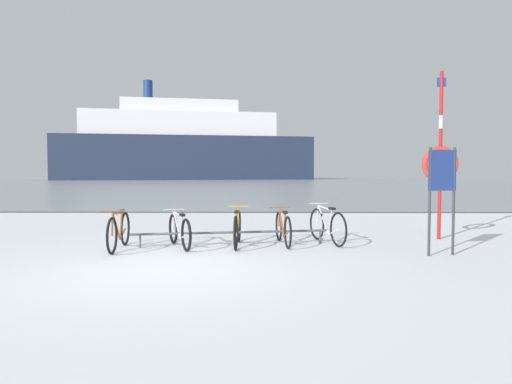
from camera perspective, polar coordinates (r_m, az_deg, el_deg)
name	(u,v)px	position (r m, az deg, el deg)	size (l,w,h in m)	color
ground	(249,183)	(60.94, -0.90, 1.12)	(80.00, 132.00, 0.08)	silver
bike_rack	(233,233)	(9.45, -2.96, -5.22)	(4.16, 0.75, 0.31)	#4C5156
bicycle_0	(119,231)	(9.36, -17.06, -4.78)	(0.46, 1.76, 0.82)	black
bicycle_1	(179,231)	(9.36, -9.74, -4.88)	(0.78, 1.55, 0.76)	black
bicycle_2	(237,229)	(9.40, -2.38, -4.68)	(0.46, 1.77, 0.81)	black
bicycle_3	(283,228)	(9.57, 3.46, -4.61)	(0.46, 1.70, 0.78)	black
bicycle_4	(327,226)	(9.87, 9.03, -4.25)	(0.65, 1.69, 0.85)	black
info_sign	(442,182)	(8.93, 22.61, 1.16)	(0.55, 0.15, 2.00)	#33383D
rescue_post	(440,161)	(11.09, 22.39, 3.70)	(0.83, 0.13, 3.83)	red
ferry_ship	(185,147)	(88.37, -9.05, 5.69)	(49.34, 18.41, 18.88)	#232D47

